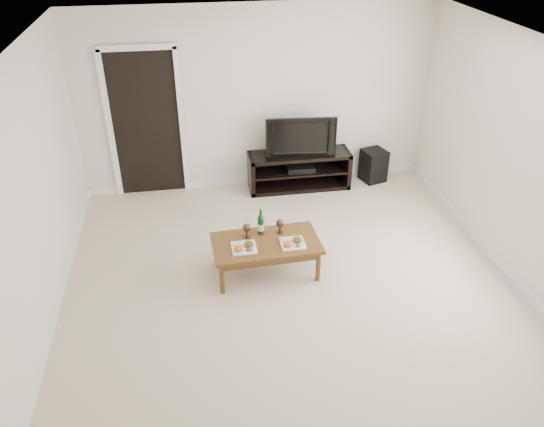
{
  "coord_description": "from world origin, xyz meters",
  "views": [
    {
      "loc": [
        -0.98,
        -4.37,
        3.75
      ],
      "look_at": [
        -0.14,
        0.64,
        0.7
      ],
      "focal_mm": 35.0,
      "sensor_mm": 36.0,
      "label": 1
    }
  ],
  "objects_px": {
    "media_console": "(299,170)",
    "television": "(300,135)",
    "coffee_table": "(266,257)",
    "subwoofer": "(373,165)"
  },
  "relations": [
    {
      "from": "media_console",
      "to": "coffee_table",
      "type": "distance_m",
      "value": 2.15
    },
    {
      "from": "coffee_table",
      "to": "subwoofer",
      "type": "bearing_deg",
      "value": 45.94
    },
    {
      "from": "media_console",
      "to": "coffee_table",
      "type": "height_order",
      "value": "media_console"
    },
    {
      "from": "media_console",
      "to": "subwoofer",
      "type": "bearing_deg",
      "value": 2.18
    },
    {
      "from": "media_console",
      "to": "coffee_table",
      "type": "relative_size",
      "value": 1.24
    },
    {
      "from": "media_console",
      "to": "subwoofer",
      "type": "xyz_separation_m",
      "value": [
        1.16,
        0.04,
        -0.03
      ]
    },
    {
      "from": "media_console",
      "to": "television",
      "type": "xyz_separation_m",
      "value": [
        0.0,
        0.0,
        0.56
      ]
    },
    {
      "from": "media_console",
      "to": "television",
      "type": "relative_size",
      "value": 1.49
    },
    {
      "from": "subwoofer",
      "to": "media_console",
      "type": "bearing_deg",
      "value": 166.21
    },
    {
      "from": "television",
      "to": "subwoofer",
      "type": "bearing_deg",
      "value": 6.78
    }
  ]
}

